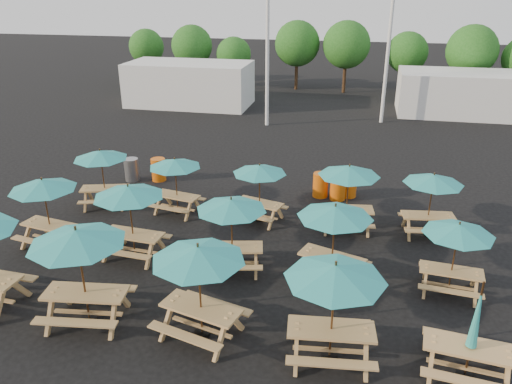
% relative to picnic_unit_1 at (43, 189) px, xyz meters
% --- Properties ---
extents(ground, '(120.00, 120.00, 0.00)m').
position_rel_picnic_unit_1_xyz_m(ground, '(5.90, 1.49, -1.93)').
color(ground, black).
rests_on(ground, ground).
extents(picnic_unit_1, '(2.31, 2.31, 2.23)m').
position_rel_picnic_unit_1_xyz_m(picnic_unit_1, '(0.00, 0.00, 0.00)').
color(picnic_unit_1, tan).
rests_on(picnic_unit_1, ground).
extents(picnic_unit_2, '(2.37, 2.37, 2.16)m').
position_rel_picnic_unit_1_xyz_m(picnic_unit_2, '(0.21, 3.13, -0.07)').
color(picnic_unit_2, tan).
rests_on(picnic_unit_2, ground).
extents(picnic_unit_3, '(2.50, 2.50, 2.51)m').
position_rel_picnic_unit_1_xyz_m(picnic_unit_3, '(3.05, -3.23, 0.24)').
color(picnic_unit_3, tan).
rests_on(picnic_unit_3, ground).
extents(picnic_unit_4, '(2.22, 2.22, 2.30)m').
position_rel_picnic_unit_1_xyz_m(picnic_unit_4, '(2.81, -0.09, 0.06)').
color(picnic_unit_4, tan).
rests_on(picnic_unit_4, ground).
extents(picnic_unit_5, '(2.13, 2.13, 2.04)m').
position_rel_picnic_unit_1_xyz_m(picnic_unit_5, '(3.00, 3.12, -0.17)').
color(picnic_unit_5, tan).
rests_on(picnic_unit_5, ground).
extents(picnic_unit_6, '(2.61, 2.61, 2.38)m').
position_rel_picnic_unit_1_xyz_m(picnic_unit_6, '(5.91, -3.18, 0.13)').
color(picnic_unit_6, tan).
rests_on(picnic_unit_6, ground).
extents(picnic_unit_7, '(2.33, 2.33, 2.21)m').
position_rel_picnic_unit_1_xyz_m(picnic_unit_7, '(5.88, -0.19, -0.02)').
color(picnic_unit_7, tan).
rests_on(picnic_unit_7, ground).
extents(picnic_unit_8, '(2.25, 2.25, 2.05)m').
position_rel_picnic_unit_1_xyz_m(picnic_unit_8, '(6.00, 3.09, -0.16)').
color(picnic_unit_8, tan).
rests_on(picnic_unit_8, ground).
extents(picnic_unit_9, '(2.34, 2.34, 2.40)m').
position_rel_picnic_unit_1_xyz_m(picnic_unit_9, '(8.88, -3.35, 0.14)').
color(picnic_unit_9, tan).
rests_on(picnic_unit_9, ground).
extents(picnic_unit_10, '(2.59, 2.59, 2.28)m').
position_rel_picnic_unit_1_xyz_m(picnic_unit_10, '(8.69, -0.19, 0.04)').
color(picnic_unit_10, tan).
rests_on(picnic_unit_10, ground).
extents(picnic_unit_11, '(2.24, 2.24, 2.25)m').
position_rel_picnic_unit_1_xyz_m(picnic_unit_11, '(8.93, 3.05, 0.01)').
color(picnic_unit_11, tan).
rests_on(picnic_unit_11, ground).
extents(picnic_unit_12, '(2.02, 1.81, 2.34)m').
position_rel_picnic_unit_1_xyz_m(picnic_unit_12, '(11.71, -3.32, -0.97)').
color(picnic_unit_12, tan).
rests_on(picnic_unit_12, ground).
extents(picnic_unit_13, '(1.99, 1.99, 2.04)m').
position_rel_picnic_unit_1_xyz_m(picnic_unit_13, '(11.80, -0.13, -0.17)').
color(picnic_unit_13, tan).
rests_on(picnic_unit_13, ground).
extents(picnic_unit_14, '(2.10, 2.10, 2.11)m').
position_rel_picnic_unit_1_xyz_m(picnic_unit_14, '(11.55, 3.20, -0.11)').
color(picnic_unit_14, tan).
rests_on(picnic_unit_14, ground).
extents(waste_bin_0, '(0.59, 0.59, 0.94)m').
position_rel_picnic_unit_1_xyz_m(waste_bin_0, '(0.05, 5.73, -1.46)').
color(waste_bin_0, gray).
rests_on(waste_bin_0, ground).
extents(waste_bin_1, '(0.59, 0.59, 0.94)m').
position_rel_picnic_unit_1_xyz_m(waste_bin_1, '(1.13, 5.96, -1.46)').
color(waste_bin_1, '#D85C0C').
rests_on(waste_bin_1, ground).
extents(waste_bin_2, '(0.59, 0.59, 0.94)m').
position_rel_picnic_unit_1_xyz_m(waste_bin_2, '(7.87, 5.64, -1.46)').
color(waste_bin_2, '#D85C0C').
rests_on(waste_bin_2, ground).
extents(waste_bin_3, '(0.59, 0.59, 0.94)m').
position_rel_picnic_unit_1_xyz_m(waste_bin_3, '(8.54, 5.49, -1.46)').
color(waste_bin_3, '#D85C0C').
rests_on(waste_bin_3, ground).
extents(waste_bin_4, '(0.59, 0.59, 0.94)m').
position_rel_picnic_unit_1_xyz_m(waste_bin_4, '(8.93, 5.87, -1.46)').
color(waste_bin_4, '#D85C0C').
rests_on(waste_bin_4, ground).
extents(mast_0, '(0.20, 0.20, 12.00)m').
position_rel_picnic_unit_1_xyz_m(mast_0, '(3.90, 15.49, 4.07)').
color(mast_0, silver).
rests_on(mast_0, ground).
extents(mast_1, '(0.20, 0.20, 12.00)m').
position_rel_picnic_unit_1_xyz_m(mast_1, '(10.40, 17.49, 4.07)').
color(mast_1, silver).
rests_on(mast_1, ground).
extents(event_tent_0, '(8.00, 4.00, 2.80)m').
position_rel_picnic_unit_1_xyz_m(event_tent_0, '(-2.10, 19.49, -0.53)').
color(event_tent_0, silver).
rests_on(event_tent_0, ground).
extents(event_tent_1, '(7.00, 4.00, 2.60)m').
position_rel_picnic_unit_1_xyz_m(event_tent_1, '(14.90, 20.49, -0.63)').
color(event_tent_1, silver).
rests_on(event_tent_1, ground).
extents(tree_0, '(2.80, 2.80, 4.24)m').
position_rel_picnic_unit_1_xyz_m(tree_0, '(-8.18, 26.74, 0.90)').
color(tree_0, '#382314').
rests_on(tree_0, ground).
extents(tree_1, '(3.11, 3.11, 4.72)m').
position_rel_picnic_unit_1_xyz_m(tree_1, '(-3.85, 25.39, 1.22)').
color(tree_1, '#382314').
rests_on(tree_1, ground).
extents(tree_2, '(2.59, 2.59, 3.93)m').
position_rel_picnic_unit_1_xyz_m(tree_2, '(-0.49, 25.14, 0.69)').
color(tree_2, '#382314').
rests_on(tree_2, ground).
extents(tree_3, '(3.36, 3.36, 5.09)m').
position_rel_picnic_unit_1_xyz_m(tree_3, '(4.14, 26.20, 1.48)').
color(tree_3, '#382314').
rests_on(tree_3, ground).
extents(tree_4, '(3.41, 3.41, 5.17)m').
position_rel_picnic_unit_1_xyz_m(tree_4, '(7.80, 25.75, 1.53)').
color(tree_4, '#382314').
rests_on(tree_4, ground).
extents(tree_5, '(2.94, 2.94, 4.45)m').
position_rel_picnic_unit_1_xyz_m(tree_5, '(12.12, 26.16, 1.04)').
color(tree_5, '#382314').
rests_on(tree_5, ground).
extents(tree_6, '(3.38, 3.38, 5.13)m').
position_rel_picnic_unit_1_xyz_m(tree_6, '(16.13, 24.38, 1.50)').
color(tree_6, '#382314').
rests_on(tree_6, ground).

